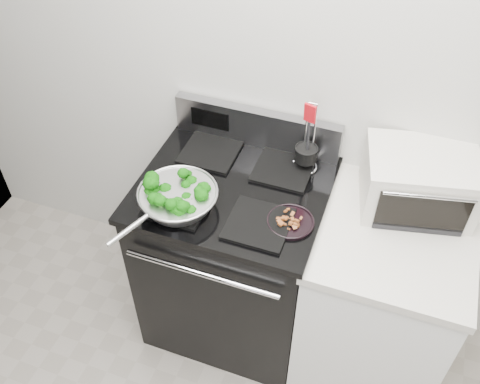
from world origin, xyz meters
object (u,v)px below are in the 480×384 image
at_px(gas_range, 234,256).
at_px(toaster_oven, 418,181).
at_px(utensil_holder, 305,157).
at_px(skillet, 178,198).
at_px(bacon_plate, 291,220).

height_order(gas_range, toaster_oven, toaster_oven).
bearing_deg(utensil_holder, toaster_oven, 13.35).
bearing_deg(skillet, toaster_oven, 43.83).
relative_size(skillet, bacon_plate, 2.64).
xyz_separation_m(skillet, toaster_oven, (0.88, 0.37, 0.04)).
height_order(utensil_holder, toaster_oven, utensil_holder).
bearing_deg(skillet, gas_range, 69.84).
bearing_deg(utensil_holder, skillet, -119.31).
bearing_deg(bacon_plate, toaster_oven, 34.97).
xyz_separation_m(skillet, utensil_holder, (0.42, 0.40, 0.01)).
distance_m(gas_range, utensil_holder, 0.62).
bearing_deg(gas_range, utensil_holder, 40.18).
xyz_separation_m(bacon_plate, toaster_oven, (0.43, 0.30, 0.08)).
bearing_deg(gas_range, toaster_oven, 14.37).
relative_size(gas_range, toaster_oven, 2.33).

